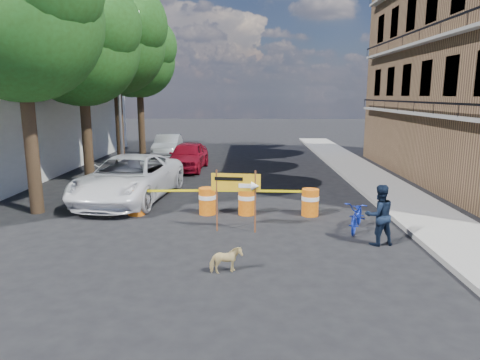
{
  "coord_description": "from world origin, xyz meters",
  "views": [
    {
      "loc": [
        0.34,
        -11.99,
        3.96
      ],
      "look_at": [
        0.13,
        1.32,
        1.3
      ],
      "focal_mm": 32.0,
      "sensor_mm": 36.0,
      "label": 1
    }
  ],
  "objects_px": {
    "dog": "(226,260)",
    "sedan_silver": "(168,146)",
    "pedestrian": "(379,215)",
    "suv_white": "(129,178)",
    "sedan_red": "(188,156)",
    "barrel_mid_left": "(207,201)",
    "detour_sign": "(242,187)",
    "barrel_mid_right": "(247,201)",
    "bicycle": "(358,202)",
    "barrel_far_left": "(136,201)",
    "barrel_far_right": "(310,202)"
  },
  "relations": [
    {
      "from": "pedestrian",
      "to": "dog",
      "type": "height_order",
      "value": "pedestrian"
    },
    {
      "from": "barrel_mid_right",
      "to": "bicycle",
      "type": "distance_m",
      "value": 3.7
    },
    {
      "from": "barrel_mid_left",
      "to": "bicycle",
      "type": "distance_m",
      "value": 4.92
    },
    {
      "from": "barrel_far_left",
      "to": "bicycle",
      "type": "bearing_deg",
      "value": -12.6
    },
    {
      "from": "detour_sign",
      "to": "sedan_silver",
      "type": "xyz_separation_m",
      "value": [
        -5.02,
        15.64,
        -0.64
      ]
    },
    {
      "from": "sedan_red",
      "to": "barrel_mid_left",
      "type": "bearing_deg",
      "value": -74.74
    },
    {
      "from": "barrel_far_right",
      "to": "detour_sign",
      "type": "xyz_separation_m",
      "value": [
        -2.24,
        -1.78,
        0.88
      ]
    },
    {
      "from": "pedestrian",
      "to": "suv_white",
      "type": "distance_m",
      "value": 9.36
    },
    {
      "from": "barrel_mid_right",
      "to": "bicycle",
      "type": "height_order",
      "value": "bicycle"
    },
    {
      "from": "pedestrian",
      "to": "barrel_mid_right",
      "type": "bearing_deg",
      "value": -51.65
    },
    {
      "from": "detour_sign",
      "to": "dog",
      "type": "distance_m",
      "value": 3.15
    },
    {
      "from": "pedestrian",
      "to": "suv_white",
      "type": "xyz_separation_m",
      "value": [
        -8.0,
        4.86,
        0.02
      ]
    },
    {
      "from": "bicycle",
      "to": "dog",
      "type": "xyz_separation_m",
      "value": [
        -3.75,
        -3.18,
        -0.57
      ]
    },
    {
      "from": "barrel_mid_left",
      "to": "pedestrian",
      "type": "xyz_separation_m",
      "value": [
        4.85,
        -2.91,
        0.35
      ]
    },
    {
      "from": "barrel_mid_left",
      "to": "barrel_far_right",
      "type": "bearing_deg",
      "value": -1.96
    },
    {
      "from": "barrel_far_left",
      "to": "dog",
      "type": "height_order",
      "value": "barrel_far_left"
    },
    {
      "from": "detour_sign",
      "to": "sedan_silver",
      "type": "bearing_deg",
      "value": 113.97
    },
    {
      "from": "barrel_far_left",
      "to": "detour_sign",
      "type": "xyz_separation_m",
      "value": [
        3.57,
        -1.78,
        0.88
      ]
    },
    {
      "from": "sedan_red",
      "to": "bicycle",
      "type": "bearing_deg",
      "value": -54.78
    },
    {
      "from": "suv_white",
      "to": "dog",
      "type": "bearing_deg",
      "value": -52.21
    },
    {
      "from": "detour_sign",
      "to": "sedan_silver",
      "type": "distance_m",
      "value": 16.44
    },
    {
      "from": "dog",
      "to": "detour_sign",
      "type": "bearing_deg",
      "value": -25.24
    },
    {
      "from": "barrel_far_left",
      "to": "pedestrian",
      "type": "xyz_separation_m",
      "value": [
        7.23,
        -2.79,
        0.35
      ]
    },
    {
      "from": "barrel_mid_right",
      "to": "pedestrian",
      "type": "xyz_separation_m",
      "value": [
        3.53,
        -2.9,
        0.35
      ]
    },
    {
      "from": "barrel_mid_right",
      "to": "detour_sign",
      "type": "height_order",
      "value": "detour_sign"
    },
    {
      "from": "barrel_mid_right",
      "to": "barrel_far_right",
      "type": "distance_m",
      "value": 2.11
    },
    {
      "from": "suv_white",
      "to": "detour_sign",
      "type": "bearing_deg",
      "value": -34.25
    },
    {
      "from": "barrel_mid_right",
      "to": "suv_white",
      "type": "relative_size",
      "value": 0.15
    },
    {
      "from": "detour_sign",
      "to": "barrel_mid_left",
      "type": "bearing_deg",
      "value": 128.29
    },
    {
      "from": "barrel_far_left",
      "to": "barrel_far_right",
      "type": "bearing_deg",
      "value": 0.02
    },
    {
      "from": "pedestrian",
      "to": "dog",
      "type": "relative_size",
      "value": 2.28
    },
    {
      "from": "sedan_red",
      "to": "sedan_silver",
      "type": "distance_m",
      "value": 5.45
    },
    {
      "from": "barrel_far_right",
      "to": "bicycle",
      "type": "bearing_deg",
      "value": -53.14
    },
    {
      "from": "detour_sign",
      "to": "pedestrian",
      "type": "relative_size",
      "value": 1.12
    },
    {
      "from": "barrel_mid_left",
      "to": "barrel_far_right",
      "type": "relative_size",
      "value": 1.0
    },
    {
      "from": "barrel_mid_left",
      "to": "bicycle",
      "type": "bearing_deg",
      "value": -20.04
    },
    {
      "from": "barrel_mid_left",
      "to": "detour_sign",
      "type": "bearing_deg",
      "value": -57.9
    },
    {
      "from": "detour_sign",
      "to": "sedan_red",
      "type": "height_order",
      "value": "detour_sign"
    },
    {
      "from": "barrel_mid_right",
      "to": "dog",
      "type": "height_order",
      "value": "barrel_mid_right"
    },
    {
      "from": "barrel_far_left",
      "to": "sedan_silver",
      "type": "xyz_separation_m",
      "value": [
        -1.45,
        13.86,
        0.24
      ]
    },
    {
      "from": "dog",
      "to": "suv_white",
      "type": "bearing_deg",
      "value": 11.72
    },
    {
      "from": "barrel_mid_left",
      "to": "sedan_red",
      "type": "bearing_deg",
      "value": 101.87
    },
    {
      "from": "barrel_far_left",
      "to": "barrel_mid_right",
      "type": "xyz_separation_m",
      "value": [
        3.7,
        0.1,
        0.0
      ]
    },
    {
      "from": "barrel_mid_right",
      "to": "sedan_red",
      "type": "bearing_deg",
      "value": 109.91
    },
    {
      "from": "bicycle",
      "to": "sedan_silver",
      "type": "distance_m",
      "value": 17.57
    },
    {
      "from": "bicycle",
      "to": "dog",
      "type": "height_order",
      "value": "bicycle"
    },
    {
      "from": "barrel_far_left",
      "to": "barrel_mid_left",
      "type": "xyz_separation_m",
      "value": [
        2.38,
        0.12,
        0.0
      ]
    },
    {
      "from": "dog",
      "to": "sedan_silver",
      "type": "bearing_deg",
      "value": -4.65
    },
    {
      "from": "bicycle",
      "to": "sedan_silver",
      "type": "bearing_deg",
      "value": 140.58
    },
    {
      "from": "sedan_red",
      "to": "sedan_silver",
      "type": "height_order",
      "value": "sedan_red"
    }
  ]
}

